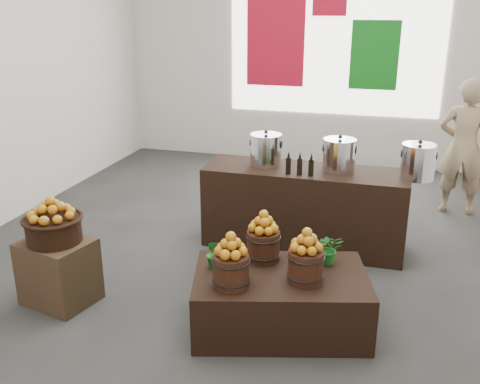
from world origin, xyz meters
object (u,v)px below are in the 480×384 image
(wicker_basket, at_px, (54,230))
(stock_pot_right, at_px, (418,163))
(shopper, at_px, (463,147))
(stock_pot_center, at_px, (339,157))
(stock_pot_left, at_px, (266,151))
(crate, at_px, (59,271))
(display_table, at_px, (280,300))
(counter, at_px, (304,208))

(wicker_basket, distance_m, stock_pot_right, 3.34)
(shopper, bearing_deg, stock_pot_center, 51.08)
(stock_pot_left, distance_m, shopper, 2.52)
(wicker_basket, xyz_separation_m, stock_pot_left, (1.38, 1.70, 0.33))
(crate, distance_m, stock_pot_right, 3.40)
(crate, xyz_separation_m, stock_pot_left, (1.38, 1.70, 0.71))
(display_table, xyz_separation_m, stock_pot_center, (0.25, 1.55, 0.76))
(counter, height_order, stock_pot_center, stock_pot_center)
(crate, height_order, stock_pot_center, stock_pot_center)
(crate, height_order, shopper, shopper)
(crate, xyz_separation_m, stock_pot_center, (2.12, 1.69, 0.71))
(counter, bearing_deg, stock_pot_right, 0.00)
(crate, bearing_deg, display_table, 4.18)
(display_table, xyz_separation_m, stock_pot_right, (0.99, 1.55, 0.76))
(wicker_basket, height_order, stock_pot_center, stock_pot_center)
(crate, relative_size, display_table, 0.42)
(wicker_basket, bearing_deg, shopper, 42.50)
(stock_pot_right, bearing_deg, shopper, 68.74)
(stock_pot_left, bearing_deg, shopper, 35.29)
(wicker_basket, distance_m, stock_pot_left, 2.21)
(crate, height_order, wicker_basket, wicker_basket)
(stock_pot_left, distance_m, stock_pot_right, 1.49)
(shopper, bearing_deg, crate, 45.53)
(stock_pot_center, xyz_separation_m, shopper, (1.31, 1.46, -0.18))
(display_table, relative_size, stock_pot_right, 4.19)
(crate, height_order, display_table, crate)
(display_table, height_order, counter, counter)
(display_table, bearing_deg, crate, 169.39)
(wicker_basket, height_order, stock_pot_right, stock_pot_right)
(wicker_basket, xyz_separation_m, counter, (1.80, 1.69, -0.24))
(shopper, bearing_deg, counter, 44.71)
(crate, height_order, stock_pot_left, stock_pot_left)
(wicker_basket, bearing_deg, stock_pot_center, 38.49)
(crate, height_order, stock_pot_right, stock_pot_right)
(wicker_basket, relative_size, stock_pot_center, 1.42)
(shopper, bearing_deg, display_table, 65.65)
(wicker_basket, bearing_deg, stock_pot_left, 50.81)
(wicker_basket, bearing_deg, counter, 43.23)
(stock_pot_right, bearing_deg, stock_pot_center, 179.55)
(stock_pot_right, bearing_deg, display_table, -122.64)
(stock_pot_left, relative_size, stock_pot_center, 1.00)
(counter, relative_size, shopper, 1.25)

